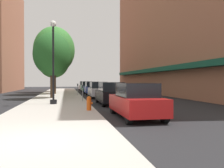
{
  "coord_description": "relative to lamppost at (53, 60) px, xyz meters",
  "views": [
    {
      "loc": [
        0.74,
        -6.77,
        1.77
      ],
      "look_at": [
        6.69,
        23.65,
        1.33
      ],
      "focal_mm": 37.68,
      "sensor_mm": 36.0,
      "label": 1
    }
  ],
  "objects": [
    {
      "name": "ground_plane",
      "position": [
        4.15,
        7.63,
        -3.2
      ],
      "size": [
        90.0,
        90.0,
        0.0
      ],
      "primitive_type": "plane",
      "color": "#232326"
    },
    {
      "name": "sidewalk_slab",
      "position": [
        0.15,
        8.63,
        -3.14
      ],
      "size": [
        4.8,
        50.0,
        0.12
      ],
      "primitive_type": "cube",
      "color": "#B7B2A8",
      "rests_on": "ground"
    },
    {
      "name": "building_right_brick",
      "position": [
        15.14,
        11.63,
        7.3
      ],
      "size": [
        6.8,
        40.0,
        21.05
      ],
      "color": "#9E6047",
      "rests_on": "ground"
    },
    {
      "name": "lamppost",
      "position": [
        0.0,
        0.0,
        0.0
      ],
      "size": [
        0.48,
        0.48,
        5.9
      ],
      "color": "black",
      "rests_on": "sidewalk_slab"
    },
    {
      "name": "fire_hydrant",
      "position": [
        2.14,
        -4.09,
        -2.68
      ],
      "size": [
        0.33,
        0.26,
        0.79
      ],
      "color": "#E05614",
      "rests_on": "sidewalk_slab"
    },
    {
      "name": "parking_meter_near",
      "position": [
        2.2,
        10.13,
        -2.25
      ],
      "size": [
        0.14,
        0.09,
        1.31
      ],
      "color": "slate",
      "rests_on": "sidewalk_slab"
    },
    {
      "name": "parking_meter_far",
      "position": [
        2.2,
        1.97,
        -2.25
      ],
      "size": [
        0.14,
        0.09,
        1.31
      ],
      "color": "slate",
      "rests_on": "sidewalk_slab"
    },
    {
      "name": "tree_near",
      "position": [
        -0.57,
        13.31,
        2.4
      ],
      "size": [
        5.12,
        5.12,
        8.44
      ],
      "color": "#422D1E",
      "rests_on": "sidewalk_slab"
    },
    {
      "name": "tree_mid",
      "position": [
        -0.42,
        6.21,
        1.1
      ],
      "size": [
        3.62,
        3.62,
        6.29
      ],
      "color": "#422D1E",
      "rests_on": "sidewalk_slab"
    },
    {
      "name": "tree_far",
      "position": [
        -0.95,
        18.96,
        1.73
      ],
      "size": [
        4.79,
        4.79,
        7.57
      ],
      "color": "#422D1E",
      "rests_on": "sidewalk_slab"
    },
    {
      "name": "car_red",
      "position": [
        4.15,
        -6.41,
        -2.39
      ],
      "size": [
        1.8,
        4.3,
        1.66
      ],
      "rotation": [
        0.0,
        0.0,
        0.03
      ],
      "color": "black",
      "rests_on": "ground"
    },
    {
      "name": "car_black",
      "position": [
        4.15,
        0.06,
        -2.39
      ],
      "size": [
        1.8,
        4.3,
        1.66
      ],
      "rotation": [
        0.0,
        0.0,
        -0.0
      ],
      "color": "black",
      "rests_on": "ground"
    },
    {
      "name": "car_silver",
      "position": [
        4.15,
        6.93,
        -2.39
      ],
      "size": [
        1.8,
        4.3,
        1.66
      ],
      "rotation": [
        0.0,
        0.0,
        -0.02
      ],
      "color": "black",
      "rests_on": "ground"
    },
    {
      "name": "car_blue",
      "position": [
        4.15,
        12.91,
        -2.39
      ],
      "size": [
        1.8,
        4.3,
        1.66
      ],
      "rotation": [
        0.0,
        0.0,
        0.0
      ],
      "color": "black",
      "rests_on": "ground"
    },
    {
      "name": "car_green",
      "position": [
        4.15,
        19.93,
        -2.39
      ],
      "size": [
        1.8,
        4.3,
        1.66
      ],
      "rotation": [
        0.0,
        0.0,
        -0.04
      ],
      "color": "black",
      "rests_on": "ground"
    },
    {
      "name": "car_white",
      "position": [
        4.15,
        26.11,
        -2.39
      ],
      "size": [
        1.8,
        4.3,
        1.66
      ],
      "rotation": [
        0.0,
        0.0,
        0.01
      ],
      "color": "black",
      "rests_on": "ground"
    }
  ]
}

